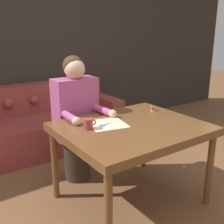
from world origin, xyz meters
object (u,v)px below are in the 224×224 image
object	(u,v)px
couch	(40,126)
thread_spool	(153,109)
dining_table	(131,133)
person	(76,119)
mug	(89,124)
scissors	(105,125)

from	to	relation	value
couch	thread_spool	world-z (taller)	couch
dining_table	thread_spool	world-z (taller)	thread_spool
person	thread_spool	xyz separation A→B (m)	(0.66, -0.43, 0.10)
couch	mug	world-z (taller)	mug
dining_table	person	world-z (taller)	person
dining_table	couch	xyz separation A→B (m)	(-0.23, 1.65, -0.38)
mug	thread_spool	distance (m)	0.81
scissors	couch	bearing A→B (deg)	91.59
dining_table	scissors	bearing A→B (deg)	144.27
mug	person	bearing A→B (deg)	73.64
person	thread_spool	size ratio (longest dim) A/B	29.12
couch	person	xyz separation A→B (m)	(0.02, -1.00, 0.37)
person	dining_table	bearing A→B (deg)	-72.50
scissors	thread_spool	distance (m)	0.64
couch	person	world-z (taller)	person
couch	thread_spool	xyz separation A→B (m)	(0.68, -1.43, 0.47)
scissors	thread_spool	size ratio (longest dim) A/B	5.15
couch	dining_table	bearing A→B (deg)	-82.12
person	mug	bearing A→B (deg)	-106.36
couch	person	size ratio (longest dim) A/B	1.61
couch	scissors	world-z (taller)	couch
person	scissors	distance (m)	0.52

